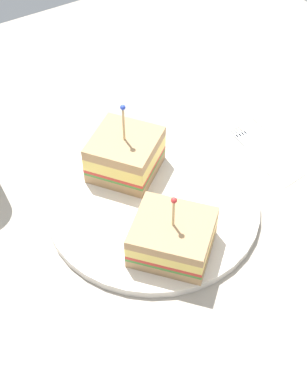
# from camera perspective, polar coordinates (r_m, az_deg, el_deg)

# --- Properties ---
(ground_plane) EXTENTS (1.07, 1.07, 0.02)m
(ground_plane) POSITION_cam_1_polar(r_m,az_deg,el_deg) (0.75, -0.00, -2.14)
(ground_plane) COLOR #9E9384
(plate) EXTENTS (0.27, 0.27, 0.01)m
(plate) POSITION_cam_1_polar(r_m,az_deg,el_deg) (0.73, -0.00, -1.35)
(plate) COLOR silver
(plate) RESTS_ON ground_plane
(sandwich_half_front) EXTENTS (0.12, 0.12, 0.11)m
(sandwich_half_front) POSITION_cam_1_polar(r_m,az_deg,el_deg) (0.75, -2.88, 3.75)
(sandwich_half_front) COLOR tan
(sandwich_half_front) RESTS_ON plate
(sandwich_half_back) EXTENTS (0.12, 0.12, 0.09)m
(sandwich_half_back) POSITION_cam_1_polar(r_m,az_deg,el_deg) (0.66, 1.92, -4.54)
(sandwich_half_back) COLOR tan
(sandwich_half_back) RESTS_ON plate
(napkin) EXTENTS (0.09, 0.10, 0.00)m
(napkin) POSITION_cam_1_polar(r_m,az_deg,el_deg) (0.83, 12.74, 3.57)
(napkin) COLOR beige
(napkin) RESTS_ON ground_plane
(fork) EXTENTS (0.02, 0.12, 0.00)m
(fork) POSITION_cam_1_polar(r_m,az_deg,el_deg) (0.83, 9.89, 4.63)
(fork) COLOR silver
(fork) RESTS_ON ground_plane
(knife) EXTENTS (0.02, 0.13, 0.00)m
(knife) POSITION_cam_1_polar(r_m,az_deg,el_deg) (0.86, 12.49, 5.52)
(knife) COLOR silver
(knife) RESTS_ON ground_plane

